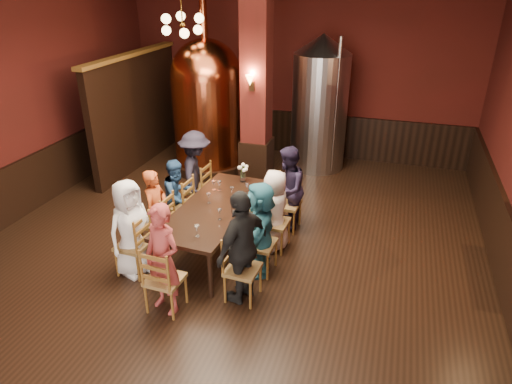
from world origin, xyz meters
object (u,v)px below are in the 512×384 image
(person_1, at_px, (156,211))
(steel_vessel, at_px, (320,104))
(dining_table, at_px, (216,210))
(copper_kettle, at_px, (207,104))
(rose_vase, at_px, (243,170))
(person_2, at_px, (178,196))
(person_0, at_px, (131,228))

(person_1, relative_size, steel_vessel, 0.47)
(dining_table, xyz_separation_m, person_1, (-0.87, -0.28, -0.02))
(dining_table, height_order, copper_kettle, copper_kettle)
(dining_table, relative_size, rose_vase, 7.55)
(steel_vessel, bearing_deg, dining_table, -102.67)
(person_1, xyz_separation_m, copper_kettle, (-0.55, 3.40, 0.77))
(rose_vase, bearing_deg, person_1, -127.14)
(person_2, relative_size, steel_vessel, 0.44)
(person_2, xyz_separation_m, copper_kettle, (-0.58, 2.74, 0.81))
(rose_vase, bearing_deg, steel_vessel, 75.08)
(copper_kettle, bearing_deg, rose_vase, -54.35)
(dining_table, xyz_separation_m, copper_kettle, (-1.41, 3.11, 0.76))
(dining_table, xyz_separation_m, person_2, (-0.83, 0.37, -0.06))
(copper_kettle, relative_size, rose_vase, 12.22)
(person_2, distance_m, copper_kettle, 2.92)
(copper_kettle, bearing_deg, dining_table, -65.56)
(copper_kettle, bearing_deg, person_1, -80.83)
(rose_vase, bearing_deg, person_0, -117.28)
(steel_vessel, bearing_deg, rose_vase, -104.92)
(person_1, height_order, person_2, person_1)
(person_2, bearing_deg, copper_kettle, 27.70)
(person_1, bearing_deg, dining_table, -69.65)
(person_1, bearing_deg, person_0, 179.14)
(steel_vessel, xyz_separation_m, rose_vase, (-0.77, -2.89, -0.48))
(person_2, relative_size, copper_kettle, 0.32)
(person_1, height_order, rose_vase, person_1)
(steel_vessel, distance_m, rose_vase, 3.03)
(person_0, xyz_separation_m, rose_vase, (1.01, 1.95, 0.23))
(copper_kettle, xyz_separation_m, rose_vase, (1.52, -2.12, -0.48))
(dining_table, relative_size, person_1, 1.82)
(rose_vase, bearing_deg, copper_kettle, 125.65)
(dining_table, relative_size, copper_kettle, 0.62)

